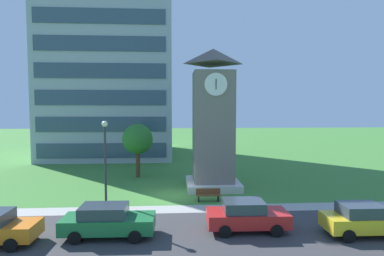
% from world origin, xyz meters
% --- Properties ---
extents(ground_plane, '(160.00, 160.00, 0.00)m').
position_xyz_m(ground_plane, '(0.00, 0.00, 0.00)').
color(ground_plane, '#3D7A33').
extents(street_asphalt, '(120.00, 7.20, 0.01)m').
position_xyz_m(street_asphalt, '(0.00, -7.72, 0.00)').
color(street_asphalt, '#38383A').
rests_on(street_asphalt, ground).
extents(kerb_strip, '(120.00, 1.60, 0.01)m').
position_xyz_m(kerb_strip, '(0.00, -3.32, 0.00)').
color(kerb_strip, '#9E9E99').
rests_on(kerb_strip, ground).
extents(office_building, '(16.86, 15.86, 28.80)m').
position_xyz_m(office_building, '(-8.52, 22.32, 14.40)').
color(office_building, '#9EA8B2').
rests_on(office_building, ground).
extents(clock_tower, '(4.41, 4.41, 11.69)m').
position_xyz_m(clock_tower, '(3.43, 2.27, 5.27)').
color(clock_tower, slate).
rests_on(clock_tower, ground).
extents(park_bench, '(1.80, 0.49, 0.88)m').
position_xyz_m(park_bench, '(2.61, -1.58, 0.46)').
color(park_bench, brown).
rests_on(park_bench, ground).
extents(street_lamp, '(0.36, 0.36, 6.00)m').
position_xyz_m(street_lamp, '(-4.09, -4.75, 3.71)').
color(street_lamp, '#333338').
rests_on(street_lamp, ground).
extents(tree_streetside, '(2.97, 2.97, 5.23)m').
position_xyz_m(tree_streetside, '(-3.39, 6.75, 3.70)').
color(tree_streetside, '#513823').
rests_on(tree_streetside, ground).
extents(parked_car_green, '(4.83, 2.10, 1.69)m').
position_xyz_m(parked_car_green, '(-3.42, -7.62, 0.86)').
color(parked_car_green, '#1E6B38').
rests_on(parked_car_green, ground).
extents(parked_car_red, '(4.48, 2.15, 1.69)m').
position_xyz_m(parked_car_red, '(4.08, -7.24, 0.86)').
color(parked_car_red, red).
rests_on(parked_car_red, ground).
extents(parked_car_yellow, '(4.25, 2.05, 1.69)m').
position_xyz_m(parked_car_yellow, '(10.16, -8.26, 0.86)').
color(parked_car_yellow, gold).
rests_on(parked_car_yellow, ground).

